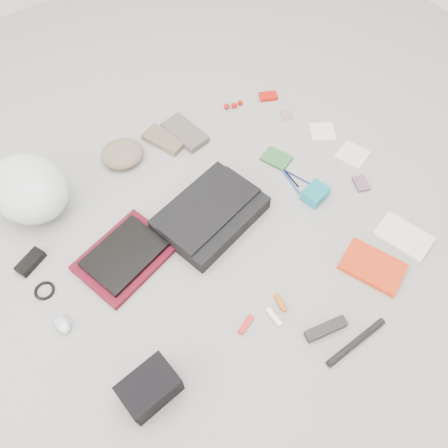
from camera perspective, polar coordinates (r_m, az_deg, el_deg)
ground_plane at (r=1.81m, az=-0.00°, el=-0.85°), size 4.00×4.00×0.00m
messenger_bag at (r=1.82m, az=-1.78°, el=1.29°), size 0.48×0.39×0.07m
bag_flap at (r=1.78m, az=-1.81°, el=2.02°), size 0.46×0.29×0.01m
laptop_sleeve at (r=1.78m, az=-12.75°, el=-4.19°), size 0.42×0.36×0.02m
laptop at (r=1.76m, az=-12.88°, el=-3.85°), size 0.34×0.29×0.02m
bike_helmet at (r=1.97m, az=-24.16°, el=4.30°), size 0.37×0.42×0.22m
beanie at (r=2.07m, az=-13.16°, el=8.93°), size 0.24×0.24×0.07m
mitten_left at (r=2.12m, az=-7.80°, el=10.87°), size 0.17×0.22×0.03m
mitten_right at (r=2.14m, az=-5.12°, el=11.79°), size 0.15×0.24×0.03m
power_brick at (r=1.88m, az=-23.96°, el=-4.54°), size 0.13×0.10×0.03m
cable_coil at (r=1.82m, az=-22.41°, el=-8.04°), size 0.08×0.08×0.01m
mouse at (r=1.73m, az=-20.37°, el=-12.13°), size 0.06×0.09×0.03m
camera_bag at (r=1.54m, az=-9.68°, el=-20.38°), size 0.20×0.15×0.12m
multitool at (r=1.63m, az=2.86°, el=-12.99°), size 0.08×0.05×0.01m
toiletry_tube_white at (r=1.65m, az=6.59°, el=-11.96°), size 0.02×0.08×0.02m
toiletry_tube_orange at (r=1.67m, az=7.37°, el=-10.16°), size 0.03×0.07×0.02m
u_lock at (r=1.66m, az=13.16°, el=-13.19°), size 0.16×0.07×0.03m
bike_pump at (r=1.67m, az=16.86°, el=-14.56°), size 0.27×0.03×0.03m
book_red at (r=1.81m, az=18.84°, el=-5.28°), size 0.23×0.27×0.02m
book_white at (r=1.93m, az=22.41°, el=-1.57°), size 0.19×0.24×0.02m
notepad at (r=2.05m, az=6.86°, el=8.50°), size 0.13×0.15×0.01m
pen_blue at (r=1.98m, az=8.63°, el=5.62°), size 0.03×0.16×0.01m
pen_black at (r=1.99m, az=8.70°, el=6.03°), size 0.02×0.12×0.01m
pen_navy at (r=2.00m, az=9.63°, el=6.03°), size 0.05×0.12×0.01m
accordion_wallet at (r=1.93m, az=11.80°, el=3.90°), size 0.12×0.10×0.05m
card_deck at (r=2.04m, az=17.45°, el=5.05°), size 0.08×0.10×0.02m
napkin_top at (r=2.21m, az=12.76°, el=11.69°), size 0.16×0.16×0.01m
napkin_bottom at (r=2.14m, az=16.46°, el=8.68°), size 0.16×0.16×0.01m
lollipop_a at (r=2.27m, az=0.34°, el=15.12°), size 0.04×0.04×0.03m
lollipop_b at (r=2.27m, az=1.34°, el=15.20°), size 0.03×0.03×0.03m
lollipop_c at (r=2.29m, az=2.13°, el=15.53°), size 0.03×0.03×0.03m
altoids_tin at (r=2.34m, az=5.80°, el=16.26°), size 0.11×0.09×0.02m
stamp_sheet at (r=2.26m, az=8.14°, el=13.91°), size 0.07×0.08×0.00m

